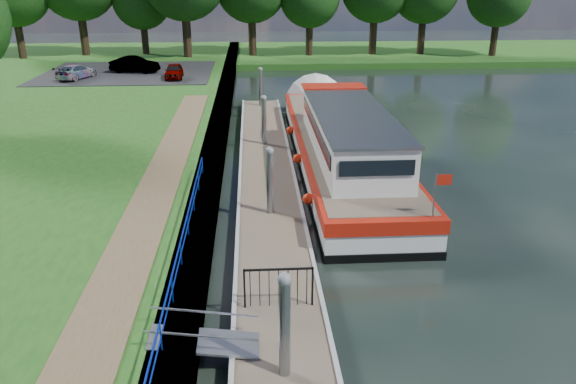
{
  "coord_description": "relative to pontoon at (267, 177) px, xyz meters",
  "views": [
    {
      "loc": [
        -0.58,
        -10.66,
        8.76
      ],
      "look_at": [
        0.63,
        8.0,
        1.4
      ],
      "focal_mm": 35.0,
      "sensor_mm": 36.0,
      "label": 1
    }
  ],
  "objects": [
    {
      "name": "footpath",
      "position": [
        -4.4,
        -5.0,
        0.62
      ],
      "size": [
        1.6,
        40.0,
        0.05
      ],
      "primitive_type": "cube",
      "color": "brown",
      "rests_on": "riverbank"
    },
    {
      "name": "gate_panel",
      "position": [
        -0.0,
        -10.8,
        0.97
      ],
      "size": [
        1.85,
        0.05,
        1.15
      ],
      "color": "black",
      "rests_on": "ground"
    },
    {
      "name": "far_bank",
      "position": [
        12.0,
        39.0,
        0.12
      ],
      "size": [
        60.0,
        18.0,
        0.6
      ],
      "primitive_type": "cube",
      "color": "#1F5016",
      "rests_on": "ground"
    },
    {
      "name": "ground",
      "position": [
        0.0,
        -13.0,
        -0.18
      ],
      "size": [
        160.0,
        160.0,
        0.0
      ],
      "primitive_type": "plane",
      "color": "black",
      "rests_on": "ground"
    },
    {
      "name": "pontoon",
      "position": [
        0.0,
        0.0,
        0.0
      ],
      "size": [
        2.5,
        30.0,
        0.56
      ],
      "color": "brown",
      "rests_on": "ground"
    },
    {
      "name": "carpark",
      "position": [
        -11.0,
        25.0,
        0.62
      ],
      "size": [
        14.0,
        12.0,
        0.06
      ],
      "primitive_type": "cube",
      "color": "black",
      "rests_on": "riverbank"
    },
    {
      "name": "mooring_piles",
      "position": [
        0.0,
        0.0,
        1.1
      ],
      "size": [
        0.3,
        27.3,
        3.55
      ],
      "color": "gray",
      "rests_on": "ground"
    },
    {
      "name": "blue_fence",
      "position": [
        -2.75,
        -10.0,
        1.13
      ],
      "size": [
        0.04,
        18.04,
        0.72
      ],
      "color": "#0C2DBF",
      "rests_on": "riverbank"
    },
    {
      "name": "car_b",
      "position": [
        -10.36,
        24.8,
        1.31
      ],
      "size": [
        4.22,
        2.14,
        1.33
      ],
      "primitive_type": "imported",
      "rotation": [
        0.0,
        0.0,
        1.38
      ],
      "color": "#999999",
      "rests_on": "carpark"
    },
    {
      "name": "car_a",
      "position": [
        -6.72,
        21.77,
        1.22
      ],
      "size": [
        1.54,
        3.43,
        1.15
      ],
      "primitive_type": "imported",
      "rotation": [
        0.0,
        0.0,
        0.05
      ],
      "color": "#999999",
      "rests_on": "carpark"
    },
    {
      "name": "car_c",
      "position": [
        -14.43,
        22.12,
        1.21
      ],
      "size": [
        2.83,
        4.13,
        1.11
      ],
      "primitive_type": "imported",
      "rotation": [
        0.0,
        0.0,
        2.78
      ],
      "color": "#999999",
      "rests_on": "carpark"
    },
    {
      "name": "bank_edge",
      "position": [
        -2.55,
        2.0,
        0.2
      ],
      "size": [
        1.1,
        90.0,
        0.78
      ],
      "primitive_type": "cube",
      "color": "#473D2D",
      "rests_on": "ground"
    },
    {
      "name": "gangway",
      "position": [
        -1.85,
        -12.5,
        0.44
      ],
      "size": [
        2.58,
        1.0,
        0.92
      ],
      "color": "#A5A8AD",
      "rests_on": "ground"
    },
    {
      "name": "barge",
      "position": [
        3.6,
        2.54,
        0.9
      ],
      "size": [
        4.36,
        21.15,
        4.78
      ],
      "color": "black",
      "rests_on": "ground"
    }
  ]
}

